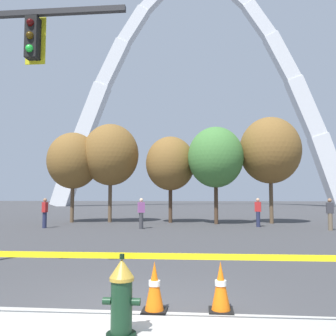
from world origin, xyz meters
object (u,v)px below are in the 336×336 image
Objects in this scene: traffic_cone_by_hydrant at (221,287)px; traffic_cone_curb_edge at (154,287)px; pedestrian_walking_left at (141,213)px; pedestrian_standing_center at (330,214)px; pedestrian_near_trees at (258,212)px; fire_hydrant at (122,297)px; pedestrian_walking_right at (45,213)px; monument_arch at (196,100)px.

traffic_cone_curb_edge is at bearing -173.90° from traffic_cone_by_hydrant.
pedestrian_standing_center is (9.53, 0.00, 0.00)m from pedestrian_walking_left.
traffic_cone_by_hydrant is at bearing -75.39° from pedestrian_walking_left.
pedestrian_near_trees is at bearing 15.84° from pedestrian_walking_left.
pedestrian_walking_right reaches higher than fire_hydrant.
monument_arch is 43.27m from pedestrian_near_trees.
traffic_cone_by_hydrant is 0.46× the size of pedestrian_walking_left.
traffic_cone_curb_edge is 15.37m from pedestrian_walking_right.
traffic_cone_curb_edge is at bearing -89.74° from monument_arch.
traffic_cone_by_hydrant is at bearing 40.77° from fire_hydrant.
pedestrian_near_trees reaches higher than traffic_cone_by_hydrant.
monument_arch reaches higher than traffic_cone_curb_edge.
fire_hydrant is 0.02× the size of monument_arch.
pedestrian_standing_center is at bearing 62.85° from fire_hydrant.
fire_hydrant is at bearing -104.22° from pedestrian_near_trees.
fire_hydrant is 14.47m from pedestrian_walking_left.
monument_arch is at bearing 89.97° from fire_hydrant.
monument_arch is 44.77m from pedestrian_walking_left.
pedestrian_standing_center is 1.00× the size of pedestrian_near_trees.
monument_arch reaches higher than pedestrian_standing_center.
traffic_cone_by_hydrant is 15.27m from pedestrian_near_trees.
monument_arch is 31.09× the size of pedestrian_walking_left.
pedestrian_standing_center is 3.71m from pedestrian_near_trees.
fire_hydrant is 0.62× the size of pedestrian_near_trees.
pedestrian_standing_center is (7.33, 14.30, 0.35)m from fire_hydrant.
fire_hydrant is 0.62× the size of pedestrian_standing_center.
pedestrian_near_trees is at bearing 8.95° from pedestrian_walking_right.
pedestrian_near_trees reaches higher than fire_hydrant.
monument_arch is 31.09× the size of pedestrian_standing_center.
pedestrian_standing_center is (6.08, 13.22, 0.46)m from traffic_cone_by_hydrant.
pedestrian_standing_center is at bearing 0.13° from pedestrian_walking_right.
pedestrian_near_trees is at bearing 79.33° from traffic_cone_by_hydrant.
traffic_cone_curb_edge is at bearing 74.31° from fire_hydrant.
traffic_cone_by_hydrant is 57.30m from monument_arch.
fire_hydrant is 1.36× the size of traffic_cone_by_hydrant.
traffic_cone_by_hydrant is 0.01× the size of monument_arch.
pedestrian_walking_left is (-2.22, -41.28, -17.19)m from monument_arch.
pedestrian_standing_center is at bearing 62.09° from traffic_cone_curb_edge.
pedestrian_walking_left and pedestrian_near_trees have the same top height.
traffic_cone_by_hydrant is 14.56m from pedestrian_standing_center.
traffic_cone_curb_edge is at bearing -79.49° from pedestrian_walking_left.
monument_arch is at bearing 79.77° from pedestrian_walking_right.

